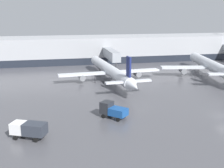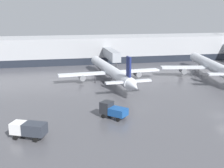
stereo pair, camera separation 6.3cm
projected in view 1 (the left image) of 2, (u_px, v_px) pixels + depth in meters
name	position (u px, v px, depth m)	size (l,w,h in m)	color
terminal_building	(130.00, 48.00, 106.21)	(160.00, 31.62, 9.00)	#9EA0A5
parked_jet_1	(110.00, 71.00, 73.03)	(27.05, 39.16, 8.53)	silver
parked_jet_2	(211.00, 66.00, 78.72)	(28.02, 37.00, 8.95)	silver
service_truck_2	(113.00, 110.00, 47.59)	(4.75, 4.75, 2.71)	#19478C
service_truck_3	(29.00, 129.00, 39.81)	(5.41, 3.99, 2.34)	#2D333D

